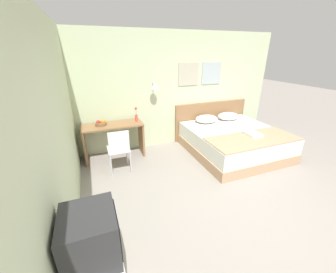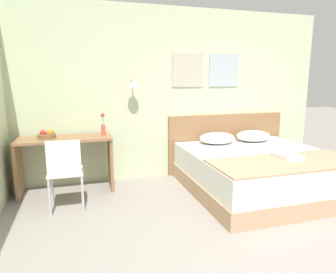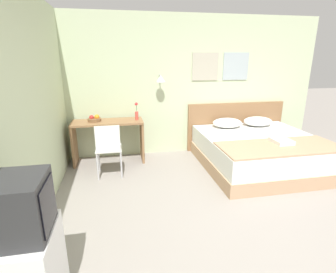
% 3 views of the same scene
% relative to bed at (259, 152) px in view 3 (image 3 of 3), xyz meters
% --- Properties ---
extents(ground_plane, '(24.00, 24.00, 0.00)m').
position_rel_bed_xyz_m(ground_plane, '(-1.06, -1.83, -0.28)').
color(ground_plane, gray).
extents(wall_back, '(5.38, 0.31, 2.65)m').
position_rel_bed_xyz_m(wall_back, '(-1.06, 1.08, 1.05)').
color(wall_back, beige).
rests_on(wall_back, ground_plane).
extents(bed, '(1.95, 1.98, 0.56)m').
position_rel_bed_xyz_m(bed, '(0.00, 0.00, 0.00)').
color(bed, tan).
rests_on(bed, ground_plane).
extents(headboard, '(2.07, 0.06, 0.98)m').
position_rel_bed_xyz_m(headboard, '(0.00, 1.02, 0.21)').
color(headboard, '#8E6642').
rests_on(headboard, ground_plane).
extents(pillow_left, '(0.57, 0.46, 0.17)m').
position_rel_bed_xyz_m(pillow_left, '(-0.33, 0.71, 0.37)').
color(pillow_left, white).
rests_on(pillow_left, bed).
extents(pillow_right, '(0.57, 0.46, 0.17)m').
position_rel_bed_xyz_m(pillow_right, '(0.33, 0.71, 0.37)').
color(pillow_right, white).
rests_on(pillow_right, bed).
extents(throw_blanket, '(1.89, 0.79, 0.02)m').
position_rel_bed_xyz_m(throw_blanket, '(0.00, -0.57, 0.29)').
color(throw_blanket, tan).
rests_on(throw_blanket, bed).
extents(folded_towel_near_foot, '(0.27, 0.33, 0.06)m').
position_rel_bed_xyz_m(folded_towel_near_foot, '(0.09, -0.43, 0.34)').
color(folded_towel_near_foot, white).
rests_on(folded_towel_near_foot, throw_blanket).
extents(desk, '(1.26, 0.50, 0.78)m').
position_rel_bed_xyz_m(desk, '(-2.61, 0.74, 0.27)').
color(desk, '#8E6642').
rests_on(desk, ground_plane).
extents(desk_chair, '(0.41, 0.41, 0.88)m').
position_rel_bed_xyz_m(desk_chair, '(-2.59, 0.08, 0.25)').
color(desk_chair, white).
rests_on(desk_chair, ground_plane).
extents(fruit_bowl, '(0.24, 0.24, 0.12)m').
position_rel_bed_xyz_m(fruit_bowl, '(-2.83, 0.77, 0.54)').
color(fruit_bowl, brown).
rests_on(fruit_bowl, desk).
extents(flower_vase, '(0.06, 0.06, 0.32)m').
position_rel_bed_xyz_m(flower_vase, '(-2.08, 0.76, 0.63)').
color(flower_vase, '#D14C42').
rests_on(flower_vase, desk).
extents(television, '(0.41, 0.42, 0.42)m').
position_rel_bed_xyz_m(television, '(-3.12, -2.25, 0.65)').
color(television, '#2D2D30').
rests_on(television, tv_stand).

